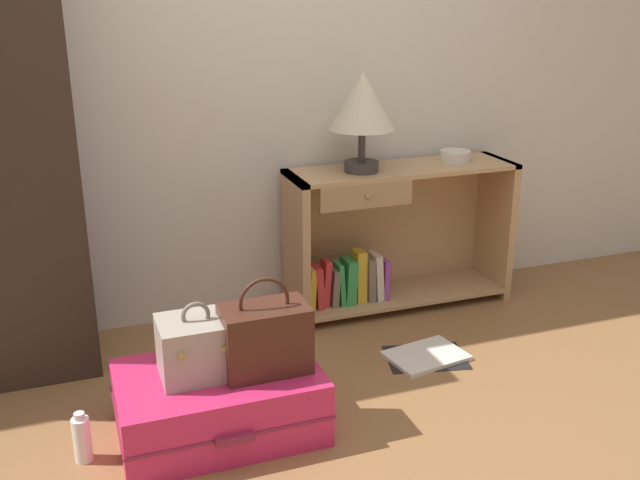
% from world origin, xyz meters
% --- Properties ---
extents(ground_plane, '(9.00, 9.00, 0.00)m').
position_xyz_m(ground_plane, '(0.00, 0.00, 0.00)').
color(ground_plane, olive).
extents(back_wall, '(6.40, 0.10, 2.60)m').
position_xyz_m(back_wall, '(0.00, 1.50, 1.30)').
color(back_wall, silver).
rests_on(back_wall, ground_plane).
extents(bookshelf, '(1.18, 0.36, 0.75)m').
position_xyz_m(bookshelf, '(0.68, 1.27, 0.36)').
color(bookshelf, tan).
rests_on(bookshelf, ground_plane).
extents(table_lamp, '(0.32, 0.32, 0.48)m').
position_xyz_m(table_lamp, '(0.50, 1.23, 1.07)').
color(table_lamp, '#3D3838').
rests_on(table_lamp, bookshelf).
extents(bowl, '(0.16, 0.16, 0.05)m').
position_xyz_m(bowl, '(1.05, 1.27, 0.77)').
color(bowl, silver).
rests_on(bowl, bookshelf).
extents(suitcase_large, '(0.76, 0.52, 0.25)m').
position_xyz_m(suitcase_large, '(-0.42, 0.40, 0.13)').
color(suitcase_large, '#DB2860').
rests_on(suitcase_large, ground_plane).
extents(train_case, '(0.28, 0.24, 0.29)m').
position_xyz_m(train_case, '(-0.49, 0.42, 0.37)').
color(train_case, '#A89E8E').
rests_on(train_case, suitcase_large).
extents(handbag, '(0.32, 0.19, 0.37)m').
position_xyz_m(handbag, '(-0.25, 0.36, 0.39)').
color(handbag, '#472319').
rests_on(handbag, suitcase_large).
extents(bottle, '(0.06, 0.06, 0.19)m').
position_xyz_m(bottle, '(-0.92, 0.39, 0.09)').
color(bottle, white).
rests_on(bottle, ground_plane).
extents(open_book_on_floor, '(0.41, 0.34, 0.02)m').
position_xyz_m(open_book_on_floor, '(0.59, 0.65, 0.01)').
color(open_book_on_floor, white).
rests_on(open_book_on_floor, ground_plane).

